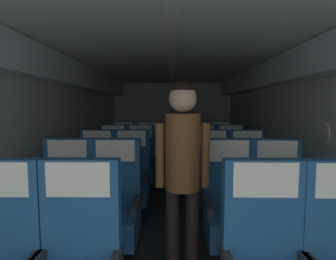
% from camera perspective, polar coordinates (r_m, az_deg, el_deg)
% --- Properties ---
extents(ground, '(3.75, 8.54, 0.02)m').
position_cam_1_polar(ground, '(4.09, 0.79, -15.38)').
color(ground, '#23282D').
extents(fuselage_shell, '(3.63, 8.19, 2.18)m').
position_cam_1_polar(fuselage_shell, '(4.11, 0.84, 7.25)').
color(fuselage_shell, silver).
rests_on(fuselage_shell, ground).
extents(seat_b_left_window, '(0.49, 0.52, 1.12)m').
position_cam_1_polar(seat_b_left_window, '(2.70, -21.48, -15.77)').
color(seat_b_left_window, '#38383D').
rests_on(seat_b_left_window, ground).
extents(seat_b_left_aisle, '(0.49, 0.52, 1.12)m').
position_cam_1_polar(seat_b_left_aisle, '(2.56, -11.63, -16.63)').
color(seat_b_left_aisle, '#38383D').
rests_on(seat_b_left_aisle, ground).
extents(seat_b_right_aisle, '(0.49, 0.52, 1.12)m').
position_cam_1_polar(seat_b_right_aisle, '(2.68, 23.02, -15.98)').
color(seat_b_right_aisle, '#38383D').
rests_on(seat_b_right_aisle, ground).
extents(seat_b_right_window, '(0.49, 0.52, 1.12)m').
position_cam_1_polar(seat_b_right_window, '(2.56, 13.36, -16.67)').
color(seat_b_right_window, '#38383D').
rests_on(seat_b_right_window, ground).
extents(seat_c_left_window, '(0.49, 0.52, 1.12)m').
position_cam_1_polar(seat_c_left_window, '(3.56, -15.40, -10.48)').
color(seat_c_left_window, '#38383D').
rests_on(seat_c_left_window, ground).
extents(seat_c_left_aisle, '(0.49, 0.52, 1.12)m').
position_cam_1_polar(seat_c_left_aisle, '(3.45, -8.06, -10.83)').
color(seat_c_left_aisle, '#38383D').
rests_on(seat_c_left_aisle, ground).
extents(seat_c_right_aisle, '(0.49, 0.52, 1.12)m').
position_cam_1_polar(seat_c_right_aisle, '(3.55, 17.02, -10.58)').
color(seat_c_right_aisle, '#38383D').
rests_on(seat_c_right_aisle, ground).
extents(seat_c_right_window, '(0.49, 0.52, 1.12)m').
position_cam_1_polar(seat_c_right_window, '(3.47, 9.60, -10.77)').
color(seat_c_right_window, '#38383D').
rests_on(seat_c_right_window, ground).
extents(seat_d_left_window, '(0.49, 0.52, 1.12)m').
position_cam_1_polar(seat_d_left_window, '(4.46, -11.93, -7.24)').
color(seat_d_left_window, '#38383D').
rests_on(seat_d_left_window, ground).
extents(seat_d_left_aisle, '(0.49, 0.52, 1.12)m').
position_cam_1_polar(seat_d_left_aisle, '(4.39, -6.02, -7.36)').
color(seat_d_left_aisle, '#38383D').
rests_on(seat_d_left_aisle, ground).
extents(seat_d_right_aisle, '(0.49, 0.52, 1.12)m').
position_cam_1_polar(seat_d_right_aisle, '(4.48, 13.52, -7.21)').
color(seat_d_right_aisle, '#38383D').
rests_on(seat_d_right_aisle, ground).
extents(seat_d_right_window, '(0.49, 0.52, 1.12)m').
position_cam_1_polar(seat_d_right_window, '(4.39, 7.68, -7.38)').
color(seat_d_right_window, '#38383D').
rests_on(seat_d_right_window, ground).
extents(seat_e_left_window, '(0.49, 0.52, 1.12)m').
position_cam_1_polar(seat_e_left_window, '(5.42, -9.72, -5.02)').
color(seat_e_left_window, '#38383D').
rests_on(seat_e_left_window, ground).
extents(seat_e_left_aisle, '(0.49, 0.52, 1.12)m').
position_cam_1_polar(seat_e_left_aisle, '(5.35, -4.80, -5.09)').
color(seat_e_left_aisle, '#38383D').
rests_on(seat_e_left_aisle, ground).
extents(seat_e_right_aisle, '(0.49, 0.52, 1.12)m').
position_cam_1_polar(seat_e_right_aisle, '(5.41, 11.30, -5.06)').
color(seat_e_right_aisle, '#38383D').
rests_on(seat_e_right_aisle, ground).
extents(seat_e_right_window, '(0.49, 0.52, 1.12)m').
position_cam_1_polar(seat_e_right_window, '(5.35, 6.46, -5.10)').
color(seat_e_right_window, '#38383D').
rests_on(seat_e_right_window, ground).
extents(flight_attendant, '(0.43, 0.28, 1.62)m').
position_cam_1_polar(flight_attendant, '(2.10, 3.18, -6.46)').
color(flight_attendant, black).
rests_on(flight_attendant, ground).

